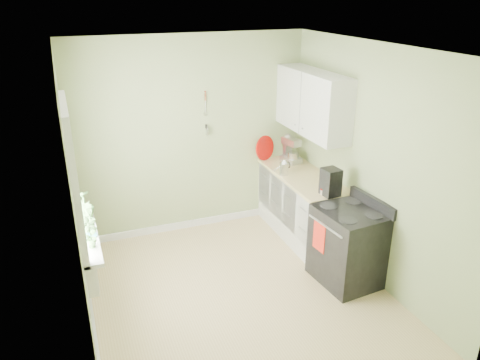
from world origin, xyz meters
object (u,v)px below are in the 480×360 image
object	(u,v)px
kettle	(284,167)
coffee_maker	(330,183)
stove	(348,245)
stand_mixer	(291,151)

from	to	relation	value
kettle	coffee_maker	xyz separation A→B (m)	(0.22, -0.79, 0.05)
kettle	coffee_maker	world-z (taller)	coffee_maker
stove	kettle	distance (m)	1.39
stand_mixer	coffee_maker	distance (m)	1.23
stand_mixer	kettle	distance (m)	0.54
stove	coffee_maker	world-z (taller)	coffee_maker
stand_mixer	kettle	size ratio (longest dim) A/B	1.84
stove	stand_mixer	size ratio (longest dim) A/B	2.67
stove	stand_mixer	bearing A→B (deg)	86.93
kettle	coffee_maker	bearing A→B (deg)	-74.24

